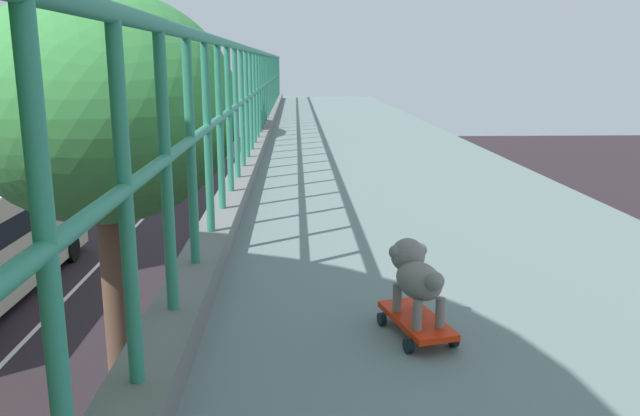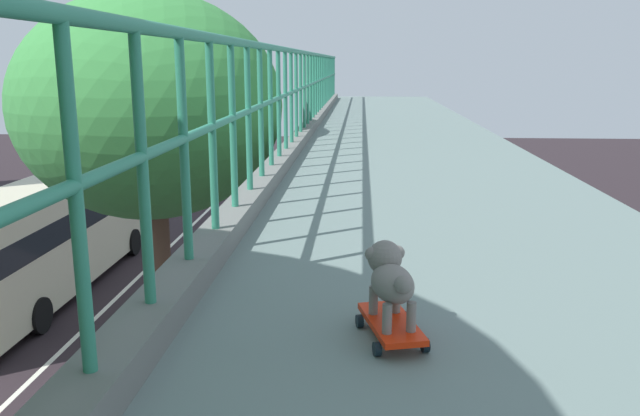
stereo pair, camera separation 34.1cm
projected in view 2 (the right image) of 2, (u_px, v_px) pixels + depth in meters
name	position (u px, v px, depth m)	size (l,w,h in m)	color
city_bus	(49.00, 232.00, 19.50)	(2.49, 11.21, 3.36)	beige
roadside_tree_mid	(150.00, 110.00, 9.19)	(3.80, 3.80, 7.94)	brown
toy_skateboard	(391.00, 325.00, 2.47)	(0.28, 0.43, 0.08)	red
small_dog	(390.00, 276.00, 2.44)	(0.21, 0.36, 0.29)	slate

